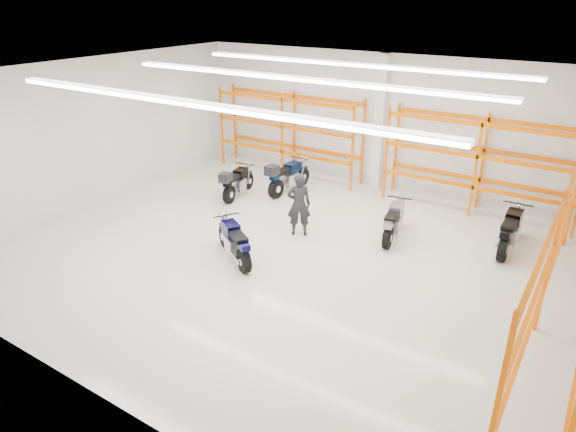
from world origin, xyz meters
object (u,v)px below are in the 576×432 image
Objects in this scene: motorcycle_back_b at (286,177)px; motorcycle_back_d at (510,232)px; standing_man at (299,205)px; motorcycle_back_c at (393,223)px; structural_column at (380,124)px; motorcycle_back_a at (236,183)px; motorcycle_main at (235,243)px.

motorcycle_back_b is 7.19m from motorcycle_back_d.
standing_man is (-5.13, -2.17, 0.38)m from motorcycle_back_d.
motorcycle_back_c is 1.14× the size of standing_man.
motorcycle_back_d is (2.81, 1.00, 0.05)m from motorcycle_back_c.
structural_column is at bearing 153.07° from motorcycle_back_d.
structural_column reaches higher than motorcycle_back_c.
motorcycle_back_b reaches higher than motorcycle_back_c.
motorcycle_back_d is at bearing 6.11° from motorcycle_back_a.
standing_man is at bearing -157.06° from motorcycle_back_d.
motorcycle_back_b is 1.27× the size of standing_man.
motorcycle_back_c is at bearing 49.49° from motorcycle_main.
motorcycle_back_d is (5.67, 4.34, 0.04)m from motorcycle_main.
motorcycle_back_d is (8.33, 0.89, 0.01)m from motorcycle_back_a.
motorcycle_back_a is 0.46× the size of structural_column.
structural_column reaches higher than motorcycle_back_b.
motorcycle_back_a is 5.14m from structural_column.
structural_column reaches higher than standing_man.
motorcycle_back_a is at bearing 178.92° from motorcycle_back_c.
structural_column reaches higher than motorcycle_main.
motorcycle_back_a is 5.52m from motorcycle_back_c.
motorcycle_back_d is 5.58m from standing_man.
motorcycle_back_a is 3.47m from standing_man.
structural_column is at bearing 42.24° from motorcycle_back_b.
motorcycle_back_a is 1.70m from motorcycle_back_b.
motorcycle_back_d reaches higher than motorcycle_back_c.
motorcycle_main is 4.36m from motorcycle_back_a.
motorcycle_back_b is 3.57m from structural_column.
structural_column is (-4.85, 2.46, 1.73)m from motorcycle_back_d.
standing_man reaches higher than motorcycle_back_d.
motorcycle_back_d is 1.26× the size of standing_man.
structural_column is (0.27, 4.63, 1.35)m from standing_man.
motorcycle_back_b is at bearing 177.21° from motorcycle_back_d.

